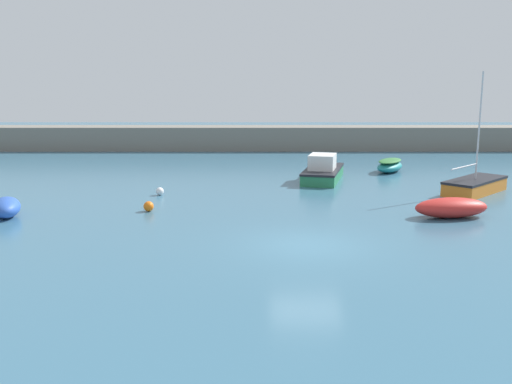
% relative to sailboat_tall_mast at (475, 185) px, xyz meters
% --- Properties ---
extents(ground_plane, '(120.00, 120.00, 0.20)m').
position_rel_sailboat_tall_mast_xyz_m(ground_plane, '(-9.39, -9.40, -0.50)').
color(ground_plane, '#38667F').
extents(harbor_breakwater, '(56.81, 3.00, 1.92)m').
position_rel_sailboat_tall_mast_xyz_m(harbor_breakwater, '(-9.39, 18.82, 0.56)').
color(harbor_breakwater, slate).
rests_on(harbor_breakwater, ground_plane).
extents(sailboat_tall_mast, '(4.16, 4.18, 6.10)m').
position_rel_sailboat_tall_mast_xyz_m(sailboat_tall_mast, '(0.00, 0.00, 0.00)').
color(sailboat_tall_mast, orange).
rests_on(sailboat_tall_mast, ground_plane).
extents(rowboat_with_red_cover, '(2.62, 3.22, 0.82)m').
position_rel_sailboat_tall_mast_xyz_m(rowboat_with_red_cover, '(-2.75, 6.90, 0.01)').
color(rowboat_with_red_cover, teal).
rests_on(rowboat_with_red_cover, ground_plane).
extents(open_tender_yellow, '(3.31, 1.81, 0.83)m').
position_rel_sailboat_tall_mast_xyz_m(open_tender_yellow, '(-2.98, -5.25, 0.02)').
color(open_tender_yellow, red).
rests_on(open_tender_yellow, ground_plane).
extents(fishing_dinghy_green, '(1.76, 2.37, 0.84)m').
position_rel_sailboat_tall_mast_xyz_m(fishing_dinghy_green, '(-21.67, -5.21, 0.02)').
color(fishing_dinghy_green, '#2D56B7').
rests_on(fishing_dinghy_green, ground_plane).
extents(cabin_cruiser_white, '(3.06, 5.33, 1.54)m').
position_rel_sailboat_tall_mast_xyz_m(cabin_cruiser_white, '(-7.33, 3.76, 0.15)').
color(cabin_cruiser_white, '#287A4C').
rests_on(cabin_cruiser_white, ground_plane).
extents(mooring_buoy_orange, '(0.45, 0.45, 0.45)m').
position_rel_sailboat_tall_mast_xyz_m(mooring_buoy_orange, '(-15.89, -4.16, -0.18)').
color(mooring_buoy_orange, orange).
rests_on(mooring_buoy_orange, ground_plane).
extents(mooring_buoy_white, '(0.40, 0.40, 0.40)m').
position_rel_sailboat_tall_mast_xyz_m(mooring_buoy_white, '(-15.99, -0.56, -0.20)').
color(mooring_buoy_white, white).
rests_on(mooring_buoy_white, ground_plane).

